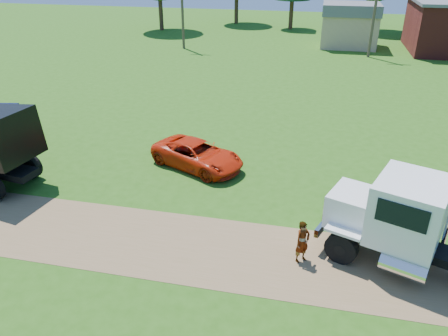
# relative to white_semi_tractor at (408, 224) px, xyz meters

# --- Properties ---
(ground) EXTENTS (140.00, 140.00, 0.00)m
(ground) POSITION_rel_white_semi_tractor_xyz_m (-4.78, -0.75, -1.68)
(ground) COLOR #275312
(ground) RESTS_ON ground
(dirt_track) EXTENTS (120.00, 4.20, 0.01)m
(dirt_track) POSITION_rel_white_semi_tractor_xyz_m (-4.78, -0.75, -1.67)
(dirt_track) COLOR brown
(dirt_track) RESTS_ON ground
(white_semi_tractor) EXTENTS (8.22, 5.21, 4.91)m
(white_semi_tractor) POSITION_rel_white_semi_tractor_xyz_m (0.00, 0.00, 0.00)
(white_semi_tractor) COLOR black
(white_semi_tractor) RESTS_ON ground
(orange_pickup) EXTENTS (5.46, 4.14, 1.38)m
(orange_pickup) POSITION_rel_white_semi_tractor_xyz_m (-9.22, 5.87, -0.99)
(orange_pickup) COLOR red
(orange_pickup) RESTS_ON ground
(spectator_a) EXTENTS (0.70, 0.70, 1.65)m
(spectator_a) POSITION_rel_white_semi_tractor_xyz_m (-3.51, -0.65, -0.85)
(spectator_a) COLOR #999999
(spectator_a) RESTS_ON ground
(tan_shed) EXTENTS (6.20, 5.40, 4.70)m
(tan_shed) POSITION_rel_white_semi_tractor_xyz_m (-0.78, 39.25, 0.75)
(tan_shed) COLOR tan
(tan_shed) RESTS_ON ground
(utility_poles) EXTENTS (42.20, 0.28, 9.00)m
(utility_poles) POSITION_rel_white_semi_tractor_xyz_m (1.22, 34.25, 3.04)
(utility_poles) COLOR #4F3C2D
(utility_poles) RESTS_ON ground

